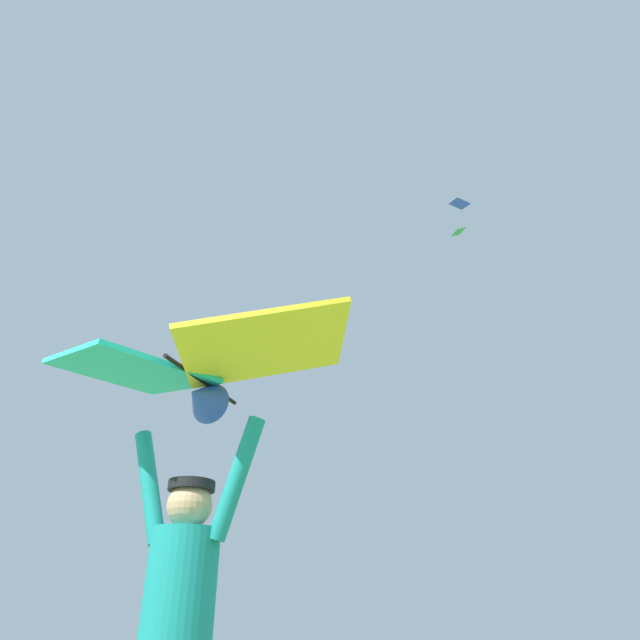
% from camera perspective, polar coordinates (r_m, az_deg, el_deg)
% --- Properties ---
extents(kite_flyer_person, '(0.81, 0.39, 1.92)m').
position_cam_1_polar(kite_flyer_person, '(3.06, -14.27, -27.94)').
color(kite_flyer_person, '#424751').
rests_on(kite_flyer_person, ground).
extents(held_stunt_kite, '(1.94, 1.17, 0.42)m').
position_cam_1_polar(held_stunt_kite, '(3.26, -12.37, -4.75)').
color(held_stunt_kite, black).
extents(distant_kite_green_far_center, '(0.88, 0.81, 0.53)m').
position_cam_1_polar(distant_kite_green_far_center, '(34.13, 13.69, 8.65)').
color(distant_kite_green_far_center, green).
extents(distant_kite_blue_overhead_distant, '(0.93, 0.96, 0.39)m').
position_cam_1_polar(distant_kite_blue_overhead_distant, '(30.66, 13.89, 11.36)').
color(distant_kite_blue_overhead_distant, blue).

